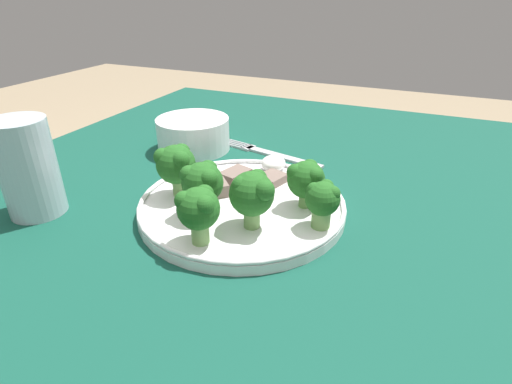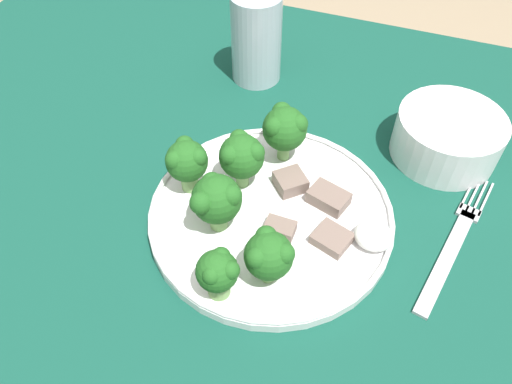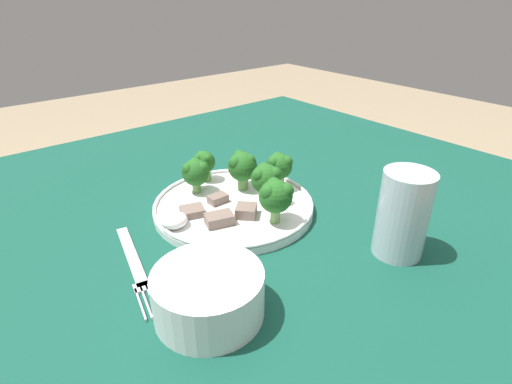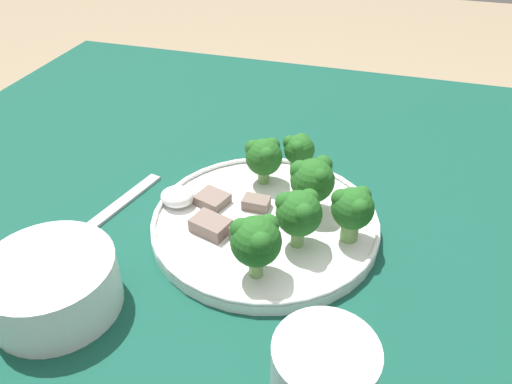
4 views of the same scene
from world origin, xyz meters
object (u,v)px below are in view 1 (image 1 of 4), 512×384
(dinner_plate, at_px, (242,205))
(cream_bowl, at_px, (193,135))
(fork, at_px, (270,153))
(drinking_glass, at_px, (29,173))

(dinner_plate, xyz_separation_m, cream_bowl, (0.16, 0.17, 0.02))
(fork, relative_size, drinking_glass, 1.66)
(cream_bowl, distance_m, drinking_glass, 0.28)
(fork, bearing_deg, dinner_plate, -168.65)
(cream_bowl, bearing_deg, drinking_glass, 165.62)
(fork, height_order, cream_bowl, cream_bowl)
(dinner_plate, height_order, fork, dinner_plate)
(dinner_plate, xyz_separation_m, fork, (0.19, 0.04, -0.01))
(cream_bowl, xyz_separation_m, drinking_glass, (-0.27, 0.07, 0.03))
(cream_bowl, bearing_deg, dinner_plate, -133.56)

